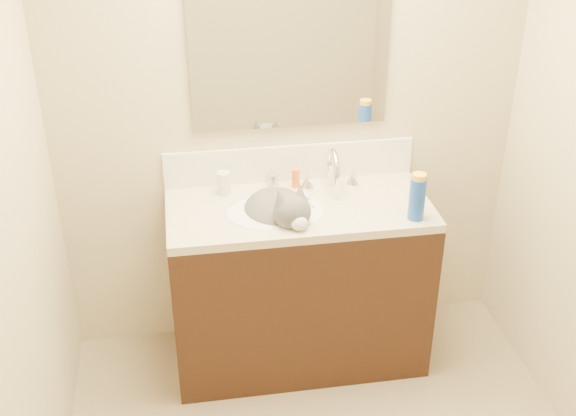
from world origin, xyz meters
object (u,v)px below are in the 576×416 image
object	(u,v)px
pill_bottle	(224,183)
vanity_cabinet	(299,287)
amber_bottle	(296,178)
basin	(274,224)
cat	(280,215)
spray_can	(417,199)
silver_jar	(273,180)
faucet	(332,173)

from	to	relation	value
pill_bottle	vanity_cabinet	bearing A→B (deg)	-27.50
amber_bottle	basin	bearing A→B (deg)	-122.07
cat	vanity_cabinet	bearing A→B (deg)	0.75
basin	spray_can	xyz separation A→B (m)	(0.60, -0.17, 0.17)
silver_jar	cat	bearing A→B (deg)	-91.47
basin	faucet	size ratio (longest dim) A/B	1.61
pill_bottle	cat	bearing A→B (deg)	-40.94
pill_bottle	faucet	bearing A→B (deg)	-3.69
pill_bottle	spray_can	xyz separation A→B (m)	(0.81, -0.37, 0.04)
cat	faucet	bearing A→B (deg)	14.13
basin	silver_jar	world-z (taller)	silver_jar
pill_bottle	amber_bottle	xyz separation A→B (m)	(0.34, 0.02, -0.01)
basin	silver_jar	distance (m)	0.27
amber_bottle	silver_jar	bearing A→B (deg)	162.40
cat	amber_bottle	bearing A→B (deg)	45.78
amber_bottle	cat	bearing A→B (deg)	-116.90
basin	amber_bottle	size ratio (longest dim) A/B	4.79
silver_jar	vanity_cabinet	bearing A→B (deg)	-68.09
basin	faucet	bearing A→B (deg)	29.12
basin	amber_bottle	world-z (taller)	amber_bottle
basin	silver_jar	xyz separation A→B (m)	(0.03, 0.25, 0.10)
vanity_cabinet	spray_can	bearing A→B (deg)	-22.10
spray_can	pill_bottle	bearing A→B (deg)	155.66
silver_jar	spray_can	distance (m)	0.71
pill_bottle	spray_can	distance (m)	0.89
vanity_cabinet	faucet	xyz separation A→B (m)	(0.18, 0.14, 0.54)
basin	amber_bottle	bearing A→B (deg)	57.93
faucet	amber_bottle	size ratio (longest dim) A/B	2.98
basin	cat	size ratio (longest dim) A/B	0.96
vanity_cabinet	basin	distance (m)	0.40
vanity_cabinet	silver_jar	distance (m)	0.53
faucet	vanity_cabinet	bearing A→B (deg)	-142.71
cat	amber_bottle	size ratio (longest dim) A/B	5.00
faucet	cat	bearing A→B (deg)	-148.55
vanity_cabinet	cat	xyz separation A→B (m)	(-0.09, -0.03, 0.43)
vanity_cabinet	cat	size ratio (longest dim) A/B	2.56
cat	silver_jar	distance (m)	0.26
vanity_cabinet	silver_jar	bearing A→B (deg)	111.91
vanity_cabinet	basin	size ratio (longest dim) A/B	2.67
vanity_cabinet	silver_jar	xyz separation A→B (m)	(-0.09, 0.22, 0.48)
amber_bottle	vanity_cabinet	bearing A→B (deg)	-94.78
vanity_cabinet	faucet	size ratio (longest dim) A/B	4.29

